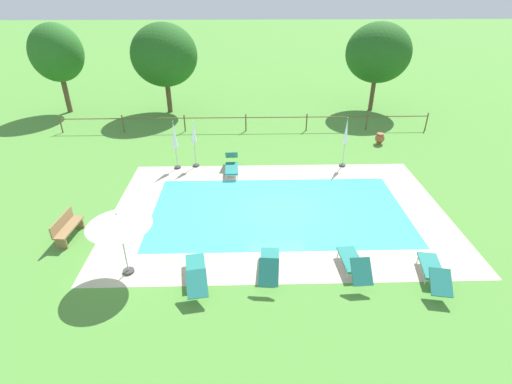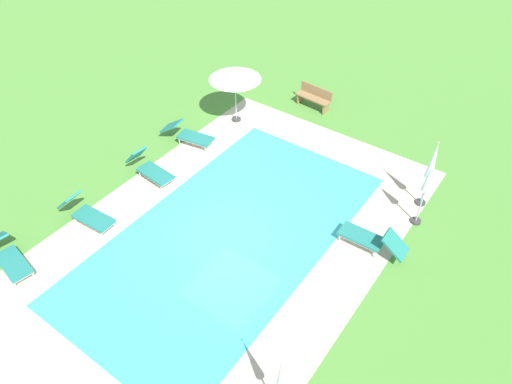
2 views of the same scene
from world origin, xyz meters
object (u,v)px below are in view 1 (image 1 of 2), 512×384
(patio_umbrella_closed_row_centre, at_px, (346,136))
(sun_lounger_south_near_corner, at_px, (196,272))
(patio_umbrella_closed_row_west, at_px, (194,136))
(tree_west_mid, at_px, (378,53))
(tree_centre, at_px, (57,53))
(sun_lounger_north_end, at_px, (434,271))
(patio_umbrella_open_foreground, at_px, (118,220))
(tree_far_west, at_px, (164,55))
(terracotta_urn_near_fence, at_px, (380,138))
(patio_umbrella_closed_row_mid_west, at_px, (174,138))
(sun_lounger_north_far, at_px, (232,165))
(wooden_bench_lawn_side, at_px, (67,227))
(sun_lounger_north_mid, at_px, (269,264))
(sun_lounger_north_near_steps, at_px, (354,263))

(patio_umbrella_closed_row_centre, bearing_deg, sun_lounger_south_near_corner, -127.68)
(patio_umbrella_closed_row_west, bearing_deg, tree_west_mid, 38.73)
(patio_umbrella_closed_row_centre, relative_size, tree_centre, 0.44)
(sun_lounger_north_end, bearing_deg, sun_lounger_south_near_corner, 179.02)
(patio_umbrella_open_foreground, bearing_deg, tree_far_west, 94.95)
(sun_lounger_north_end, height_order, terracotta_urn_near_fence, sun_lounger_north_end)
(patio_umbrella_closed_row_west, xyz_separation_m, tree_far_west, (-2.77, 8.99, 2.18))
(patio_umbrella_closed_row_mid_west, bearing_deg, sun_lounger_south_near_corner, -77.53)
(sun_lounger_north_far, bearing_deg, tree_west_mid, 45.73)
(tree_far_west, relative_size, tree_centre, 1.00)
(terracotta_urn_near_fence, distance_m, tree_west_mid, 7.44)
(sun_lounger_south_near_corner, height_order, patio_umbrella_closed_row_west, patio_umbrella_closed_row_west)
(patio_umbrella_closed_row_mid_west, bearing_deg, wooden_bench_lawn_side, -117.92)
(wooden_bench_lawn_side, distance_m, tree_centre, 16.59)
(sun_lounger_north_mid, bearing_deg, tree_centre, 126.82)
(sun_lounger_north_mid, bearing_deg, sun_lounger_north_far, 100.55)
(sun_lounger_north_far, height_order, tree_far_west, tree_far_west)
(sun_lounger_north_end, bearing_deg, patio_umbrella_closed_row_mid_west, 137.53)
(sun_lounger_north_end, bearing_deg, patio_umbrella_closed_row_centre, 96.35)
(patio_umbrella_closed_row_west, distance_m, patio_umbrella_closed_row_mid_west, 0.91)
(sun_lounger_north_mid, distance_m, patio_umbrella_closed_row_mid_west, 9.02)
(sun_lounger_south_near_corner, xyz_separation_m, patio_umbrella_closed_row_centre, (6.38, 8.26, 1.23))
(sun_lounger_north_near_steps, xyz_separation_m, wooden_bench_lawn_side, (-9.81, 2.18, 0.08))
(sun_lounger_north_mid, xyz_separation_m, patio_umbrella_open_foreground, (-4.50, 0.21, 1.61))
(sun_lounger_north_far, relative_size, patio_umbrella_closed_row_centre, 0.79)
(patio_umbrella_closed_row_centre, distance_m, wooden_bench_lawn_side, 12.71)
(sun_lounger_south_near_corner, relative_size, patio_umbrella_open_foreground, 0.93)
(sun_lounger_north_end, bearing_deg, tree_centre, 135.45)
(tree_west_mid, bearing_deg, sun_lounger_south_near_corner, -120.73)
(sun_lounger_north_near_steps, relative_size, tree_centre, 0.34)
(patio_umbrella_closed_row_west, height_order, wooden_bench_lawn_side, patio_umbrella_closed_row_west)
(patio_umbrella_closed_row_west, height_order, patio_umbrella_closed_row_mid_west, patio_umbrella_closed_row_mid_west)
(tree_centre, bearing_deg, sun_lounger_north_near_steps, -47.93)
(tree_centre, bearing_deg, patio_umbrella_closed_row_west, -43.18)
(sun_lounger_south_near_corner, relative_size, terracotta_urn_near_fence, 3.38)
(sun_lounger_north_near_steps, distance_m, sun_lounger_north_end, 2.41)
(sun_lounger_north_end, xyz_separation_m, tree_far_west, (-11.01, 17.55, 3.43))
(sun_lounger_south_near_corner, xyz_separation_m, tree_centre, (-10.70, 17.60, 3.57))
(sun_lounger_north_far, xyz_separation_m, patio_umbrella_closed_row_west, (-1.80, 0.69, 1.24))
(sun_lounger_north_mid, distance_m, tree_far_west, 18.46)
(patio_umbrella_closed_row_mid_west, distance_m, wooden_bench_lawn_side, 6.62)
(sun_lounger_south_near_corner, height_order, patio_umbrella_closed_row_mid_west, patio_umbrella_closed_row_mid_west)
(sun_lounger_north_end, distance_m, tree_west_mid, 18.28)
(patio_umbrella_closed_row_centre, bearing_deg, tree_west_mid, 66.42)
(wooden_bench_lawn_side, xyz_separation_m, terracotta_urn_near_fence, (13.98, 8.66, -0.13))
(terracotta_urn_near_fence, distance_m, tree_centre, 21.15)
(terracotta_urn_near_fence, bearing_deg, sun_lounger_south_near_corner, -129.31)
(sun_lounger_north_mid, relative_size, sun_lounger_north_end, 0.92)
(tree_west_mid, bearing_deg, sun_lounger_north_end, -100.02)
(wooden_bench_lawn_side, height_order, terracotta_urn_near_fence, wooden_bench_lawn_side)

